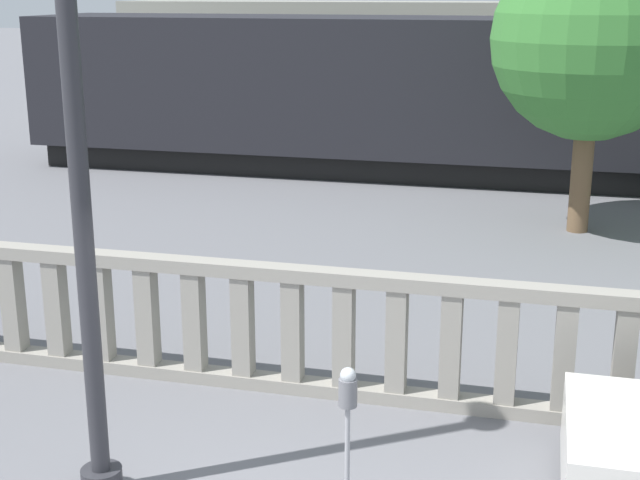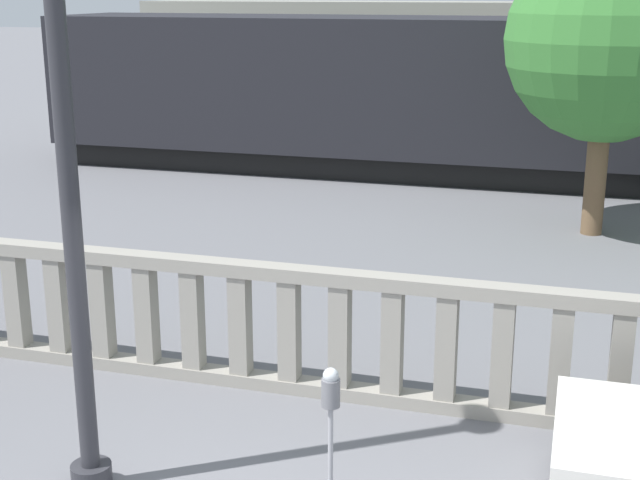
% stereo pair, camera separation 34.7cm
% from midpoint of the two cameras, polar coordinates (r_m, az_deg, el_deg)
% --- Properties ---
extents(balustrade, '(15.98, 0.24, 1.37)m').
position_cam_midpoint_polar(balustrade, '(9.11, 2.39, -6.12)').
color(balustrade, gray).
rests_on(balustrade, ground).
extents(lamppost, '(0.37, 0.37, 6.00)m').
position_cam_midpoint_polar(lamppost, '(7.00, -14.83, 8.98)').
color(lamppost, '#2D2D33').
rests_on(lamppost, ground).
extents(parking_meter, '(0.14, 0.14, 1.39)m').
position_cam_midpoint_polar(parking_meter, '(6.75, 2.19, -10.63)').
color(parking_meter, '#99999E').
rests_on(parking_meter, ground).
extents(train_near, '(23.51, 3.15, 4.06)m').
position_cam_midpoint_polar(train_near, '(19.95, 16.89, 8.67)').
color(train_near, black).
rests_on(train_near, ground).
extents(train_far, '(25.91, 2.81, 4.28)m').
position_cam_midpoint_polar(train_far, '(27.81, 15.89, 10.81)').
color(train_far, black).
rests_on(train_far, ground).
extents(tree_left, '(3.33, 3.33, 4.93)m').
position_cam_midpoint_polar(tree_left, '(15.61, 18.54, 11.98)').
color(tree_left, brown).
rests_on(tree_left, ground).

